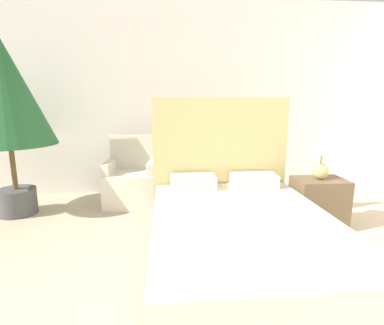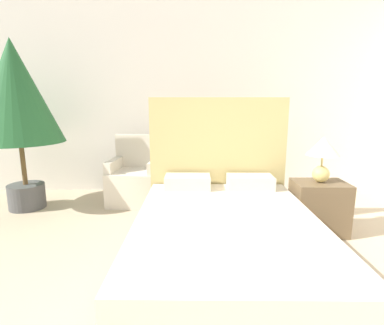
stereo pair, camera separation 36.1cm
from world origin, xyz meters
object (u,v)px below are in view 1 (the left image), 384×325
object	(u,v)px
nightstand	(318,203)
table_lamp	(322,150)
bed	(239,234)
potted_palm	(5,96)
armchair_near_window_left	(132,184)
armchair_near_window_right	(205,182)

from	to	relation	value
nightstand	table_lamp	size ratio (longest dim) A/B	1.16
bed	potted_palm	distance (m)	3.15
bed	table_lamp	xyz separation A→B (m)	(1.08, 0.73, 0.61)
potted_palm	table_lamp	size ratio (longest dim) A/B	4.47
armchair_near_window_left	table_lamp	bearing A→B (deg)	-18.80
armchair_near_window_left	potted_palm	xyz separation A→B (m)	(-1.43, -0.22, 1.18)
armchair_near_window_left	armchair_near_window_right	xyz separation A→B (m)	(1.02, -0.00, 0.00)
bed	table_lamp	bearing A→B (deg)	33.86
armchair_near_window_right	table_lamp	bearing A→B (deg)	-34.04
potted_palm	nightstand	bearing A→B (deg)	-11.54
potted_palm	table_lamp	bearing A→B (deg)	-11.48
bed	potted_palm	world-z (taller)	potted_palm
bed	nightstand	bearing A→B (deg)	33.55
potted_palm	armchair_near_window_right	bearing A→B (deg)	5.26
armchair_near_window_left	nightstand	size ratio (longest dim) A/B	1.67
table_lamp	bed	bearing A→B (deg)	-146.14
bed	nightstand	xyz separation A→B (m)	(1.09, 0.72, -0.00)
bed	nightstand	world-z (taller)	bed
armchair_near_window_right	table_lamp	xyz separation A→B (m)	(1.16, -0.96, 0.60)
armchair_near_window_right	potted_palm	distance (m)	2.72
potted_palm	armchair_near_window_left	bearing A→B (deg)	8.97
bed	armchair_near_window_left	size ratio (longest dim) A/B	2.26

